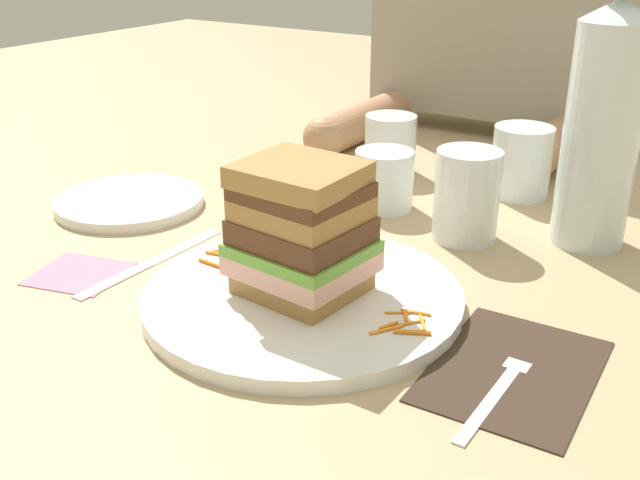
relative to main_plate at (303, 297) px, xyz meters
name	(u,v)px	position (x,y,z in m)	size (l,w,h in m)	color
ground_plane	(297,292)	(-0.02, 0.02, -0.01)	(3.00, 3.00, 0.00)	tan
main_plate	(303,297)	(0.00, 0.00, 0.00)	(0.30, 0.30, 0.01)	white
sandwich	(302,230)	(0.00, 0.00, 0.07)	(0.12, 0.11, 0.12)	#A87A42
carrot_shred_0	(237,263)	(-0.09, 0.01, 0.01)	(0.00, 0.00, 0.03)	orange
carrot_shred_1	(237,261)	(-0.09, 0.01, 0.01)	(0.00, 0.00, 0.03)	orange
carrot_shred_2	(243,253)	(-0.10, 0.03, 0.01)	(0.00, 0.00, 0.02)	orange
carrot_shred_3	(219,251)	(-0.12, 0.02, 0.01)	(0.00, 0.00, 0.02)	orange
carrot_shred_4	(211,264)	(-0.11, -0.01, 0.01)	(0.00, 0.00, 0.03)	orange
carrot_shred_5	(218,255)	(-0.12, 0.01, 0.01)	(0.00, 0.00, 0.03)	orange
carrot_shred_6	(423,324)	(0.12, 0.00, 0.01)	(0.00, 0.00, 0.03)	orange
carrot_shred_7	(386,330)	(0.10, -0.02, 0.01)	(0.00, 0.00, 0.03)	orange
carrot_shred_8	(406,316)	(0.10, 0.01, 0.01)	(0.00, 0.00, 0.02)	orange
carrot_shred_9	(413,315)	(0.11, 0.01, 0.01)	(0.00, 0.00, 0.03)	orange
carrot_shred_10	(398,313)	(0.10, 0.01, 0.01)	(0.00, 0.00, 0.02)	orange
carrot_shred_11	(412,332)	(0.12, -0.02, 0.01)	(0.00, 0.00, 0.03)	orange
carrot_shred_12	(413,322)	(0.11, 0.00, 0.01)	(0.00, 0.00, 0.02)	orange
carrot_shred_13	(389,325)	(0.10, -0.02, 0.01)	(0.00, 0.00, 0.02)	orange
napkin_dark	(514,370)	(0.21, 0.00, -0.01)	(0.12, 0.17, 0.00)	#38281E
fork	(504,380)	(0.21, -0.02, 0.00)	(0.02, 0.17, 0.00)	silver
knife	(148,263)	(-0.18, -0.02, -0.01)	(0.02, 0.20, 0.00)	silver
juice_glass	(466,199)	(0.07, 0.23, 0.04)	(0.07, 0.07, 0.10)	white
water_bottle	(603,123)	(0.18, 0.29, 0.13)	(0.08, 0.08, 0.30)	silver
empty_tumbler_0	(390,144)	(-0.12, 0.39, 0.03)	(0.07, 0.07, 0.08)	silver
empty_tumbler_1	(521,161)	(0.07, 0.40, 0.04)	(0.08, 0.08, 0.09)	silver
empty_tumbler_2	(384,180)	(-0.06, 0.26, 0.03)	(0.07, 0.07, 0.07)	silver
side_plate	(130,202)	(-0.33, 0.09, 0.00)	(0.18, 0.18, 0.01)	white
napkin_pink	(79,273)	(-0.23, -0.07, -0.01)	(0.09, 0.08, 0.00)	pink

